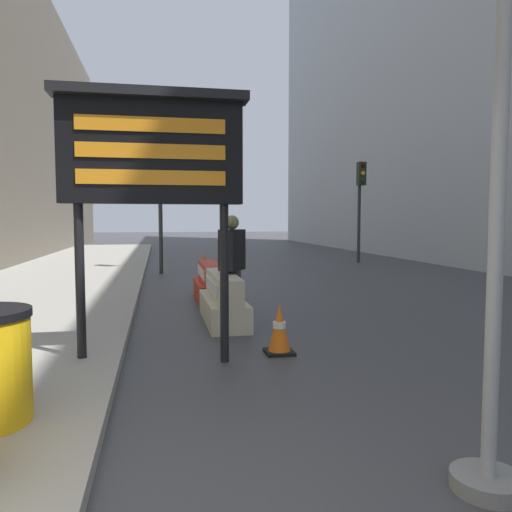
{
  "coord_description": "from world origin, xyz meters",
  "views": [
    {
      "loc": [
        0.43,
        -2.26,
        1.64
      ],
      "look_at": [
        2.54,
        8.56,
        0.82
      ],
      "focal_mm": 35.0,
      "sensor_mm": 36.0,
      "label": 1
    }
  ],
  "objects_px": {
    "traffic_cone_near": "(204,267)",
    "traffic_cone_mid": "(279,329)",
    "pedestrian_worker": "(232,259)",
    "traffic_light_near_curb": "(160,167)",
    "traffic_light_far_side": "(361,190)",
    "jersey_barrier_cream": "(223,301)",
    "jersey_barrier_red_striped": "(210,284)",
    "message_board": "(152,154)"
  },
  "relations": [
    {
      "from": "traffic_cone_mid",
      "to": "traffic_light_far_side",
      "type": "distance_m",
      "value": 13.18
    },
    {
      "from": "traffic_cone_mid",
      "to": "pedestrian_worker",
      "type": "relative_size",
      "value": 0.36
    },
    {
      "from": "message_board",
      "to": "jersey_barrier_red_striped",
      "type": "relative_size",
      "value": 1.76
    },
    {
      "from": "traffic_cone_mid",
      "to": "traffic_light_far_side",
      "type": "height_order",
      "value": "traffic_light_far_side"
    },
    {
      "from": "jersey_barrier_cream",
      "to": "pedestrian_worker",
      "type": "distance_m",
      "value": 0.68
    },
    {
      "from": "traffic_cone_near",
      "to": "traffic_cone_mid",
      "type": "distance_m",
      "value": 7.12
    },
    {
      "from": "jersey_barrier_cream",
      "to": "traffic_cone_mid",
      "type": "height_order",
      "value": "jersey_barrier_cream"
    },
    {
      "from": "message_board",
      "to": "traffic_light_near_curb",
      "type": "height_order",
      "value": "traffic_light_near_curb"
    },
    {
      "from": "traffic_cone_near",
      "to": "traffic_light_near_curb",
      "type": "relative_size",
      "value": 0.18
    },
    {
      "from": "jersey_barrier_red_striped",
      "to": "traffic_cone_near",
      "type": "bearing_deg",
      "value": 86.99
    },
    {
      "from": "traffic_cone_near",
      "to": "pedestrian_worker",
      "type": "height_order",
      "value": "pedestrian_worker"
    },
    {
      "from": "jersey_barrier_cream",
      "to": "jersey_barrier_red_striped",
      "type": "relative_size",
      "value": 1.18
    },
    {
      "from": "traffic_cone_near",
      "to": "jersey_barrier_red_striped",
      "type": "bearing_deg",
      "value": -93.01
    },
    {
      "from": "jersey_barrier_red_striped",
      "to": "traffic_cone_near",
      "type": "relative_size",
      "value": 2.18
    },
    {
      "from": "traffic_cone_mid",
      "to": "pedestrian_worker",
      "type": "bearing_deg",
      "value": 97.62
    },
    {
      "from": "traffic_cone_mid",
      "to": "pedestrian_worker",
      "type": "height_order",
      "value": "pedestrian_worker"
    },
    {
      "from": "jersey_barrier_red_striped",
      "to": "traffic_light_far_side",
      "type": "xyz_separation_m",
      "value": [
        6.31,
        7.4,
        2.36
      ]
    },
    {
      "from": "message_board",
      "to": "traffic_cone_mid",
      "type": "relative_size",
      "value": 4.92
    },
    {
      "from": "jersey_barrier_red_striped",
      "to": "traffic_light_far_side",
      "type": "distance_m",
      "value": 10.01
    },
    {
      "from": "jersey_barrier_cream",
      "to": "traffic_light_far_side",
      "type": "height_order",
      "value": "traffic_light_far_side"
    },
    {
      "from": "message_board",
      "to": "traffic_cone_near",
      "type": "bearing_deg",
      "value": 80.65
    },
    {
      "from": "traffic_cone_near",
      "to": "traffic_light_far_side",
      "type": "bearing_deg",
      "value": 35.74
    },
    {
      "from": "traffic_cone_mid",
      "to": "traffic_light_near_curb",
      "type": "xyz_separation_m",
      "value": [
        -1.36,
        9.27,
        2.87
      ]
    },
    {
      "from": "traffic_light_near_curb",
      "to": "traffic_cone_near",
      "type": "bearing_deg",
      "value": -63.16
    },
    {
      "from": "jersey_barrier_cream",
      "to": "traffic_light_near_curb",
      "type": "distance_m",
      "value": 7.85
    },
    {
      "from": "message_board",
      "to": "traffic_cone_near",
      "type": "height_order",
      "value": "message_board"
    },
    {
      "from": "traffic_cone_near",
      "to": "traffic_cone_mid",
      "type": "bearing_deg",
      "value": -87.81
    },
    {
      "from": "jersey_barrier_red_striped",
      "to": "traffic_light_far_side",
      "type": "height_order",
      "value": "traffic_light_far_side"
    },
    {
      "from": "message_board",
      "to": "traffic_cone_near",
      "type": "distance_m",
      "value": 7.68
    },
    {
      "from": "jersey_barrier_cream",
      "to": "jersey_barrier_red_striped",
      "type": "height_order",
      "value": "jersey_barrier_cream"
    },
    {
      "from": "jersey_barrier_cream",
      "to": "traffic_light_near_curb",
      "type": "bearing_deg",
      "value": 97.33
    },
    {
      "from": "traffic_light_near_curb",
      "to": "pedestrian_worker",
      "type": "height_order",
      "value": "traffic_light_near_curb"
    },
    {
      "from": "traffic_cone_near",
      "to": "pedestrian_worker",
      "type": "bearing_deg",
      "value": -90.05
    },
    {
      "from": "message_board",
      "to": "pedestrian_worker",
      "type": "relative_size",
      "value": 1.78
    },
    {
      "from": "message_board",
      "to": "traffic_light_far_side",
      "type": "relative_size",
      "value": 0.81
    },
    {
      "from": "traffic_light_near_curb",
      "to": "traffic_light_far_side",
      "type": "relative_size",
      "value": 1.19
    },
    {
      "from": "jersey_barrier_red_striped",
      "to": "traffic_cone_mid",
      "type": "bearing_deg",
      "value": -84.09
    },
    {
      "from": "traffic_cone_near",
      "to": "traffic_cone_mid",
      "type": "relative_size",
      "value": 1.28
    },
    {
      "from": "traffic_light_far_side",
      "to": "pedestrian_worker",
      "type": "height_order",
      "value": "traffic_light_far_side"
    },
    {
      "from": "message_board",
      "to": "pedestrian_worker",
      "type": "height_order",
      "value": "message_board"
    },
    {
      "from": "jersey_barrier_cream",
      "to": "traffic_cone_near",
      "type": "height_order",
      "value": "traffic_cone_near"
    },
    {
      "from": "pedestrian_worker",
      "to": "traffic_cone_near",
      "type": "bearing_deg",
      "value": 35.93
    }
  ]
}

